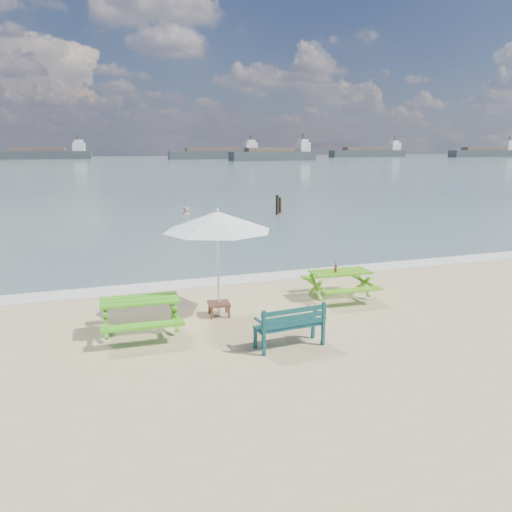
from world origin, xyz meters
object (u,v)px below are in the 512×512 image
object	(u,v)px
patio_umbrella	(217,221)
swimmer	(186,222)
beer_bottle	(336,269)
picnic_table_left	(141,317)
side_table	(219,309)
picnic_table_right	(340,285)
park_bench	(289,334)

from	to	relation	value
patio_umbrella	swimmer	xyz separation A→B (m)	(2.47, 16.21, -2.46)
beer_bottle	swimmer	world-z (taller)	beer_bottle
picnic_table_left	patio_umbrella	world-z (taller)	patio_umbrella
picnic_table_left	side_table	world-z (taller)	picnic_table_left
side_table	picnic_table_right	bearing A→B (deg)	5.20
picnic_table_right	beer_bottle	bearing A→B (deg)	-155.48
side_table	patio_umbrella	xyz separation A→B (m)	(0.00, 0.00, 1.90)
swimmer	patio_umbrella	bearing A→B (deg)	-98.68
park_bench	patio_umbrella	world-z (taller)	patio_umbrella
picnic_table_left	patio_umbrella	xyz separation A→B (m)	(1.70, 0.52, 1.72)
picnic_table_right	park_bench	xyz separation A→B (m)	(-2.28, -2.32, -0.08)
patio_umbrella	beer_bottle	distance (m)	3.17
beer_bottle	swimmer	bearing A→B (deg)	91.48
swimmer	picnic_table_right	bearing A→B (deg)	-87.90
picnic_table_right	park_bench	world-z (taller)	park_bench
park_bench	side_table	size ratio (longest dim) A/B	2.58
side_table	patio_umbrella	world-z (taller)	patio_umbrella
patio_umbrella	swimmer	distance (m)	16.58
picnic_table_right	swimmer	xyz separation A→B (m)	(-0.58, 15.93, -0.72)
park_bench	beer_bottle	bearing A→B (deg)	46.79
picnic_table_left	swimmer	world-z (taller)	picnic_table_left
park_bench	swimmer	distance (m)	18.34
park_bench	side_table	xyz separation A→B (m)	(-0.78, 2.04, -0.09)
side_table	picnic_table_left	bearing A→B (deg)	-163.00
picnic_table_left	side_table	bearing A→B (deg)	17.00
side_table	patio_umbrella	size ratio (longest dim) A/B	0.20
side_table	beer_bottle	distance (m)	2.96
picnic_table_left	beer_bottle	world-z (taller)	beer_bottle
side_table	beer_bottle	xyz separation A→B (m)	(2.89, 0.20, 0.60)
picnic_table_left	beer_bottle	size ratio (longest dim) A/B	7.02
patio_umbrella	swimmer	size ratio (longest dim) A/B	1.57
side_table	swimmer	distance (m)	16.41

